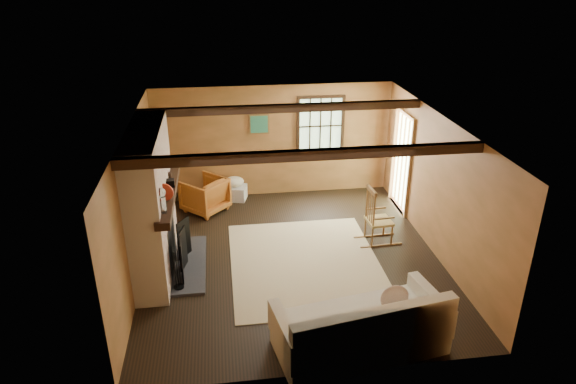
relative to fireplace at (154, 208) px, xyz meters
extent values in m
plane|color=black|center=(2.23, 0.00, -1.10)|extent=(5.50, 5.50, 0.00)
cube|color=#AE6D3D|center=(2.23, 2.75, 0.10)|extent=(5.00, 0.02, 2.40)
cube|color=#AE6D3D|center=(2.23, -2.75, 0.10)|extent=(5.00, 0.02, 2.40)
cube|color=#AE6D3D|center=(-0.27, 0.00, 0.10)|extent=(0.02, 5.50, 2.40)
cube|color=#AE6D3D|center=(4.73, 0.00, 0.10)|extent=(0.02, 5.50, 2.40)
cube|color=white|center=(2.23, 0.00, 1.30)|extent=(5.00, 5.50, 0.02)
cube|color=#321B10|center=(2.23, -1.20, 1.23)|extent=(5.00, 0.12, 0.14)
cube|color=#321B10|center=(2.23, 1.20, 1.23)|extent=(5.00, 0.12, 0.14)
cube|color=#321B10|center=(3.23, 2.72, 0.40)|extent=(1.02, 0.06, 1.32)
cube|color=#BAE2AC|center=(3.23, 2.75, 0.40)|extent=(0.90, 0.01, 1.20)
cube|color=#321B10|center=(3.23, 2.73, 0.40)|extent=(0.90, 0.03, 0.02)
cube|color=brown|center=(4.70, 1.70, -0.10)|extent=(0.06, 1.00, 2.06)
cube|color=#BAE2AC|center=(4.73, 1.70, -0.10)|extent=(0.01, 0.80, 1.85)
cube|color=brown|center=(1.93, 2.72, 0.50)|extent=(0.42, 0.03, 0.42)
cube|color=#226764|center=(1.93, 2.71, 0.50)|extent=(0.36, 0.01, 0.36)
cube|color=#A2633F|center=(-0.02, 0.00, 0.10)|extent=(0.50, 2.20, 2.40)
cube|color=black|center=(0.05, 0.00, -0.65)|extent=(0.38, 1.00, 0.85)
cube|color=#323237|center=(0.48, 0.00, -1.08)|extent=(0.55, 1.80, 0.05)
cube|color=#321B10|center=(0.26, 0.00, 0.25)|extent=(0.22, 2.30, 0.12)
cube|color=black|center=(0.41, -0.47, -0.71)|extent=(0.04, 0.35, 0.69)
cube|color=black|center=(0.41, -0.11, -0.71)|extent=(0.10, 0.34, 0.69)
cube|color=black|center=(0.41, 0.24, -0.71)|extent=(0.20, 0.30, 0.69)
cylinder|color=black|center=(0.35, -0.70, -1.04)|extent=(0.16, 0.16, 0.02)
cylinder|color=black|center=(0.32, -0.74, -0.72)|extent=(0.01, 0.01, 0.66)
cylinder|color=black|center=(0.35, -0.70, -0.72)|extent=(0.01, 0.01, 0.66)
cylinder|color=black|center=(0.38, -0.67, -0.72)|extent=(0.01, 0.01, 0.66)
cylinder|color=white|center=(0.25, -0.80, 0.43)|extent=(0.11, 0.11, 0.25)
sphere|color=white|center=(0.25, -0.80, 0.62)|extent=(0.13, 0.13, 0.13)
cylinder|color=#B22B14|center=(0.25, -0.39, 0.44)|extent=(0.27, 0.09, 0.27)
cube|color=black|center=(0.25, 0.14, 0.36)|extent=(0.22, 0.15, 0.11)
cylinder|color=#321B10|center=(0.25, 0.50, 0.35)|extent=(0.07, 0.07, 0.09)
cylinder|color=#321B10|center=(0.25, 0.50, 0.34)|extent=(0.07, 0.07, 0.07)
cube|color=#D2B18C|center=(2.43, -0.20, -1.10)|extent=(2.50, 3.00, 0.01)
cube|color=tan|center=(3.87, 0.36, -0.69)|extent=(0.46, 0.47, 0.05)
cube|color=brown|center=(3.68, 0.35, -0.07)|extent=(0.08, 0.43, 0.07)
cylinder|color=brown|center=(4.07, 0.19, -0.89)|extent=(0.03, 0.03, 0.41)
cylinder|color=brown|center=(4.04, 0.56, -0.89)|extent=(0.03, 0.03, 0.41)
cylinder|color=brown|center=(3.70, 0.17, -0.89)|extent=(0.03, 0.03, 0.41)
cylinder|color=brown|center=(3.67, 0.53, -0.89)|extent=(0.03, 0.03, 0.41)
cylinder|color=brown|center=(3.70, 0.17, -0.36)|extent=(0.03, 0.03, 0.69)
cylinder|color=brown|center=(3.67, 0.53, -0.36)|extent=(0.03, 0.03, 0.69)
cylinder|color=brown|center=(3.69, 0.26, -0.38)|extent=(0.02, 0.02, 0.57)
cylinder|color=brown|center=(3.68, 0.35, -0.38)|extent=(0.02, 0.02, 0.57)
cylinder|color=brown|center=(3.68, 0.44, -0.38)|extent=(0.02, 0.02, 0.57)
cube|color=brown|center=(3.88, 0.16, -0.53)|extent=(0.39, 0.06, 0.03)
cube|color=brown|center=(3.85, 0.57, -0.53)|extent=(0.39, 0.06, 0.03)
cube|color=brown|center=(3.88, 0.18, -1.09)|extent=(0.79, 0.09, 0.03)
cube|color=brown|center=(3.86, 0.55, -1.09)|extent=(0.79, 0.09, 0.03)
cube|color=silver|center=(2.79, -2.35, -0.86)|extent=(2.31, 1.34, 0.48)
cube|color=silver|center=(2.86, -2.75, -0.51)|extent=(2.17, 0.54, 0.60)
cube|color=silver|center=(1.77, -2.53, -0.65)|extent=(0.32, 0.99, 0.43)
cube|color=silver|center=(3.80, -2.17, -0.65)|extent=(0.32, 0.99, 0.43)
ellipsoid|color=silver|center=(3.30, -2.15, -0.51)|extent=(0.41, 0.20, 0.39)
cylinder|color=brown|center=(0.06, 2.60, -1.05)|extent=(0.36, 0.11, 0.11)
cylinder|color=brown|center=(0.17, 2.60, -1.05)|extent=(0.36, 0.11, 0.11)
cylinder|color=brown|center=(0.29, 2.60, -1.05)|extent=(0.36, 0.11, 0.11)
cylinder|color=brown|center=(0.06, 2.60, -0.94)|extent=(0.36, 0.11, 0.11)
cylinder|color=brown|center=(0.17, 2.60, -0.94)|extent=(0.36, 0.11, 0.11)
cylinder|color=brown|center=(0.29, 2.60, -0.94)|extent=(0.36, 0.11, 0.11)
cube|color=silver|center=(1.35, 2.55, -0.95)|extent=(0.58, 0.49, 0.30)
ellipsoid|color=silver|center=(1.35, 2.55, -0.70)|extent=(0.45, 0.37, 0.21)
imported|color=#BF6026|center=(0.74, 2.06, -0.75)|extent=(1.09, 1.09, 0.71)
camera|label=1|loc=(1.13, -7.54, 3.59)|focal=32.00mm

